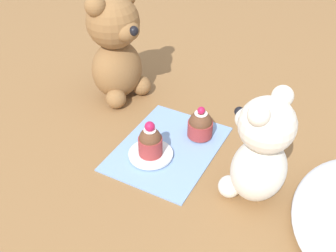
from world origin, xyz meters
name	(u,v)px	position (x,y,z in m)	size (l,w,h in m)	color
ground_plane	(168,149)	(0.00, 0.00, 0.00)	(4.00, 4.00, 0.00)	olive
knitted_placemat	(168,148)	(0.00, 0.00, 0.00)	(0.24, 0.18, 0.01)	#7A9ED1
teddy_bear_cream	(260,151)	(0.03, 0.18, 0.09)	(0.12, 0.11, 0.20)	silver
teddy_bear_tan	(116,48)	(-0.12, -0.19, 0.12)	(0.14, 0.14, 0.24)	olive
cupcake_near_cream_bear	(200,125)	(-0.06, 0.04, 0.03)	(0.05, 0.05, 0.07)	#993333
saucer_plate	(151,154)	(0.04, -0.02, 0.01)	(0.08, 0.08, 0.01)	silver
cupcake_near_tan_bear	(150,141)	(0.04, -0.02, 0.04)	(0.05, 0.05, 0.07)	#993333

